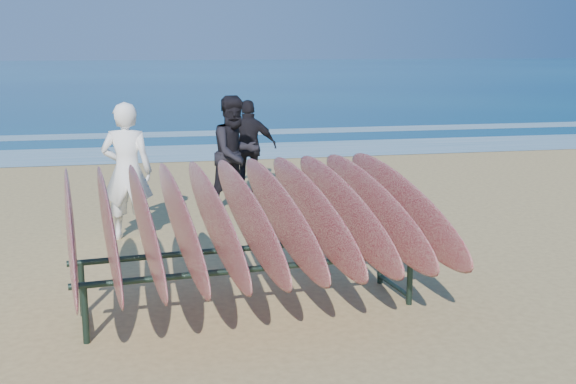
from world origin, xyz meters
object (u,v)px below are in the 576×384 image
object	(u,v)px
person_white	(127,171)
person_dark_a	(235,154)
person_dark_b	(249,147)
surfboard_rack	(249,218)

from	to	relation	value
person_white	person_dark_a	world-z (taller)	person_white
person_dark_a	person_dark_b	size ratio (longest dim) A/B	1.11
surfboard_rack	person_dark_a	bearing A→B (deg)	78.01
surfboard_rack	person_dark_b	world-z (taller)	person_dark_b
person_dark_a	surfboard_rack	bearing A→B (deg)	-124.54
person_white	person_dark_a	bearing A→B (deg)	-128.69
person_dark_b	person_white	bearing A→B (deg)	56.22
person_dark_a	person_dark_b	bearing A→B (deg)	43.66
surfboard_rack	person_white	xyz separation A→B (m)	(-1.11, 2.78, -0.02)
person_dark_a	person_white	bearing A→B (deg)	-168.35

